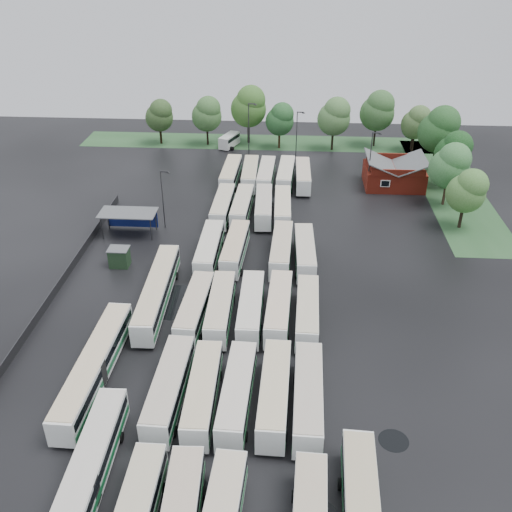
{
  "coord_description": "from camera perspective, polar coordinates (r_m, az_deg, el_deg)",
  "views": [
    {
      "loc": [
        6.17,
        -51.46,
        38.9
      ],
      "look_at": [
        2.0,
        12.0,
        2.5
      ],
      "focal_mm": 40.0,
      "sensor_mm": 36.0,
      "label": 1
    }
  ],
  "objects": [
    {
      "name": "bus_r4c0",
      "position": [
        88.59,
        -3.35,
        4.98
      ],
      "size": [
        2.74,
        11.91,
        3.3
      ],
      "rotation": [
        0.0,
        0.0,
        -0.02
      ],
      "color": "silver",
      "rests_on": "ground"
    },
    {
      "name": "bus_r5c1",
      "position": [
        100.85,
        -0.59,
        8.2
      ],
      "size": [
        2.7,
        11.85,
        3.29
      ],
      "rotation": [
        0.0,
        0.0,
        0.02
      ],
      "color": "silver",
      "rests_on": "ground"
    },
    {
      "name": "bus_r4c3",
      "position": [
        88.05,
        2.67,
        4.82
      ],
      "size": [
        2.72,
        11.69,
        3.24
      ],
      "rotation": [
        0.0,
        0.0,
        0.02
      ],
      "color": "silver",
      "rests_on": "ground"
    },
    {
      "name": "lamp_post_nw",
      "position": [
        84.87,
        -9.26,
        6.01
      ],
      "size": [
        1.39,
        0.27,
        9.02
      ],
      "color": "#2D2D30",
      "rests_on": "ground"
    },
    {
      "name": "bus_r4c2",
      "position": [
        88.43,
        0.77,
        4.97
      ],
      "size": [
        2.87,
        11.83,
        3.27
      ],
      "rotation": [
        0.0,
        0.0,
        0.03
      ],
      "color": "silver",
      "rests_on": "ground"
    },
    {
      "name": "bus_r3c3",
      "position": [
        76.17,
        2.55,
        0.64
      ],
      "size": [
        2.92,
        12.09,
        3.35
      ],
      "rotation": [
        0.0,
        0.0,
        -0.03
      ],
      "color": "silver",
      "rests_on": "ground"
    },
    {
      "name": "artic_bus_west_a",
      "position": [
        49.3,
        -16.71,
        -20.74
      ],
      "size": [
        2.88,
        17.72,
        3.28
      ],
      "rotation": [
        0.0,
        0.0,
        0.02
      ],
      "color": "silver",
      "rests_on": "ground"
    },
    {
      "name": "tree_north_3",
      "position": [
        117.54,
        2.47,
        13.54
      ],
      "size": [
        5.7,
        5.7,
        9.44
      ],
      "color": "#341F11",
      "rests_on": "ground"
    },
    {
      "name": "bus_r5c0",
      "position": [
        100.93,
        -2.54,
        8.22
      ],
      "size": [
        2.9,
        12.19,
        3.37
      ],
      "rotation": [
        0.0,
        0.0,
        -0.03
      ],
      "color": "silver",
      "rests_on": "ground"
    },
    {
      "name": "bus_r1c2",
      "position": [
        54.04,
        -1.91,
        -13.57
      ],
      "size": [
        2.9,
        11.95,
        3.31
      ],
      "rotation": [
        0.0,
        0.0,
        -0.03
      ],
      "color": "silver",
      "rests_on": "ground"
    },
    {
      "name": "lamp_post_back_e",
      "position": [
        110.86,
        4.15,
        12.2
      ],
      "size": [
        1.47,
        0.29,
        9.56
      ],
      "color": "#2D2D30",
      "rests_on": "ground"
    },
    {
      "name": "tree_north_5",
      "position": [
        120.8,
        12.12,
        14.05
      ],
      "size": [
        6.98,
        6.98,
        11.57
      ],
      "color": "black",
      "rests_on": "ground"
    },
    {
      "name": "bus_r1c4",
      "position": [
        53.86,
        5.22,
        -13.81
      ],
      "size": [
        2.84,
        12.3,
        3.41
      ],
      "rotation": [
        0.0,
        0.0,
        -0.02
      ],
      "color": "silver",
      "rests_on": "ground"
    },
    {
      "name": "tree_east_3",
      "position": [
        110.2,
        17.92,
        11.99
      ],
      "size": [
        7.34,
        7.34,
        12.15
      ],
      "color": "black",
      "rests_on": "ground"
    },
    {
      "name": "minibus",
      "position": [
        119.65,
        -2.68,
        11.49
      ],
      "size": [
        4.03,
        6.22,
        2.55
      ],
      "rotation": [
        0.0,
        0.0,
        -0.35
      ],
      "color": "silver",
      "rests_on": "ground"
    },
    {
      "name": "tree_east_1",
      "position": [
        95.76,
        18.91,
        8.57
      ],
      "size": [
        6.37,
        6.37,
        10.54
      ],
      "color": "#37271C",
      "rests_on": "ground"
    },
    {
      "name": "lamp_post_ne",
      "position": [
        98.82,
        11.43,
        9.68
      ],
      "size": [
        1.56,
        0.3,
        10.15
      ],
      "color": "#2D2D30",
      "rests_on": "ground"
    },
    {
      "name": "utility_hut",
      "position": [
        77.57,
        -13.51,
        -0.1
      ],
      "size": [
        2.7,
        2.2,
        2.62
      ],
      "color": "black",
      "rests_on": "ground"
    },
    {
      "name": "tree_north_2",
      "position": [
        120.16,
        -0.68,
        14.76
      ],
      "size": [
        7.28,
        7.28,
        12.06
      ],
      "color": "black",
      "rests_on": "ground"
    },
    {
      "name": "tree_east_0",
      "position": [
        88.82,
        20.43,
        6.16
      ],
      "size": [
        5.71,
        5.69,
        9.43
      ],
      "color": "black",
      "rests_on": "ground"
    },
    {
      "name": "bus_r1c0",
      "position": [
        55.05,
        -8.68,
        -12.91
      ],
      "size": [
        2.86,
        12.32,
        3.41
      ],
      "rotation": [
        0.0,
        0.0,
        -0.02
      ],
      "color": "silver",
      "rests_on": "ground"
    },
    {
      "name": "bus_r2c2",
      "position": [
        64.64,
        -0.53,
        -5.22
      ],
      "size": [
        2.61,
        11.91,
        3.31
      ],
      "rotation": [
        0.0,
        0.0,
        0.01
      ],
      "color": "silver",
      "rests_on": "ground"
    },
    {
      "name": "tree_east_4",
      "position": [
        120.86,
        15.6,
        12.5
      ],
      "size": [
        4.83,
        4.83,
        8.0
      ],
      "color": "black",
      "rests_on": "ground"
    },
    {
      "name": "puddle_3",
      "position": [
        63.94,
        0.44,
        -7.69
      ],
      "size": [
        3.03,
        3.03,
        0.01
      ],
      "primitive_type": "cylinder",
      "color": "black",
      "rests_on": "ground"
    },
    {
      "name": "wash_shed",
      "position": [
        85.07,
        -12.59,
        4.06
      ],
      "size": [
        8.2,
        4.2,
        3.58
      ],
      "color": "#2D2D30",
      "rests_on": "ground"
    },
    {
      "name": "bus_r2c4",
      "position": [
        64.35,
        5.15,
        -5.59
      ],
      "size": [
        2.74,
        11.64,
        3.22
      ],
      "rotation": [
        0.0,
        0.0,
        -0.02
      ],
      "color": "silver",
      "rests_on": "ground"
    },
    {
      "name": "bus_r1c1",
      "position": [
        54.35,
        -5.34,
        -13.41
      ],
      "size": [
        2.73,
        11.91,
        3.3
      ],
      "rotation": [
        0.0,
        0.0,
        0.02
      ],
      "color": "silver",
      "rests_on": "ground"
    },
    {
      "name": "brick_building",
      "position": [
        102.81,
        13.61,
        7.82
      ],
      "size": [
        10.07,
        8.6,
        5.39
      ],
      "color": "maroon",
      "rests_on": "ground"
    },
    {
      "name": "tree_north_1",
      "position": [
        119.73,
        -4.9,
        14.0
      ],
      "size": [
        6.14,
        6.14,
        10.17
      ],
      "color": "black",
      "rests_on": "ground"
    },
    {
      "name": "tree_north_6",
      "position": [
        119.62,
        15.79,
        12.77
      ],
      "size": [
        5.71,
        5.71,
        9.46
      ],
      "color": "black",
      "rests_on": "ground"
    },
    {
      "name": "grass_strip_east",
      "position": [
        105.7,
        18.86,
        6.55
      ],
      "size": [
        10.0,
        50.0,
        0.01
      ],
      "primitive_type": "cube",
      "color": "#264D27",
      "rests_on": "ground"
    },
    {
      "name": "bus_r2c0",
      "position": [
        65.09,
        -6.14,
        -5.18
      ],
      "size": [
        2.99,
        11.76,
        3.25
      ],
      "rotation": [
        0.0,
        0.0,
        -0.05
      ],
      "color": "silver",
      "rests_on": "ground"
    },
    {
      "name": "bus_r3c1",
      "position": [
        76.5,
        -2.1,
        0.77
      ],
      "size": [
        3.06,
        11.98,
        3.31
      ],
      "rotation": [
        0.0,
        0.0,
        -0.05
      ],
      "color": "silver",
      "rests_on": "ground"
    },
    {
      "name": "bus_r1c3",
      "position": [
        54.04,
        1.86,
        -13.5
      ],
      "size": [
        2.89,
        12.23,
        3.39
      ],
      "rotation": [
        0.0,
        0.0,
        -0.03
      ],
      "color": "silver",
      "rests_on": "ground"
    },
    {
      "name": "tree_east_2",
      "position": [
        103.32,
        19.21,
        9.86
      ],
      "size": [
        6.11,
        6.11,
        10.12
      ],
      "color": "black",
      "rests_on": "ground"
    },
    {
      "name": "tree_north_0",
      "position": [
        121.66,
        -9.6,
        13.72
      ],
      "size": [
        5.69,
        5.69,
        9.43
      ],
      "color": "black",
      "rests_on": "ground"
    },
    {
      "name": "bus_r5c4",
      "position": [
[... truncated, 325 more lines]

